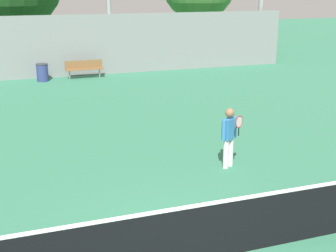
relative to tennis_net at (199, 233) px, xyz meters
name	(u,v)px	position (x,y,z in m)	size (l,w,h in m)	color
tennis_net	(199,233)	(0.00, 0.00, 0.00)	(10.18, 0.09, 1.07)	black
tennis_player	(229,134)	(2.41, 3.68, 0.35)	(0.54, 0.51, 1.56)	silver
bench_courtside_near	(84,67)	(1.01, 16.82, 0.02)	(1.86, 0.40, 0.89)	brown
trash_bin	(42,72)	(-1.02, 16.77, -0.11)	(0.58, 0.58, 0.85)	navy
back_fence	(60,46)	(0.00, 17.61, 1.00)	(25.08, 0.06, 3.08)	gray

